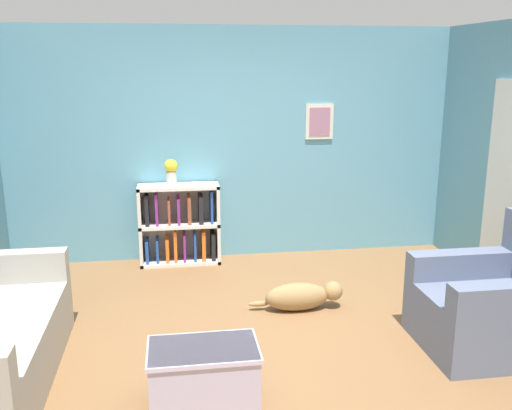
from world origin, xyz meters
name	(u,v)px	position (x,y,z in m)	size (l,w,h in m)	color
ground_plane	(263,342)	(0.00, 0.00, 0.00)	(14.00, 14.00, 0.00)	brown
wall_back	(232,144)	(0.00, 2.25, 1.30)	(5.60, 0.13, 2.60)	#609EB7
bookshelf	(180,226)	(-0.61, 2.04, 0.43)	(0.89, 0.32, 0.90)	silver
recliner_chair	(497,305)	(1.81, -0.33, 0.35)	(1.04, 0.89, 1.02)	slate
coffee_table	(204,373)	(-0.52, -0.75, 0.21)	(0.73, 0.45, 0.39)	#BCB2D1
dog	(302,296)	(0.45, 0.58, 0.13)	(0.87, 0.23, 0.26)	#9E7A4C
vase	(171,171)	(-0.69, 2.02, 1.06)	(0.15, 0.15, 0.29)	silver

